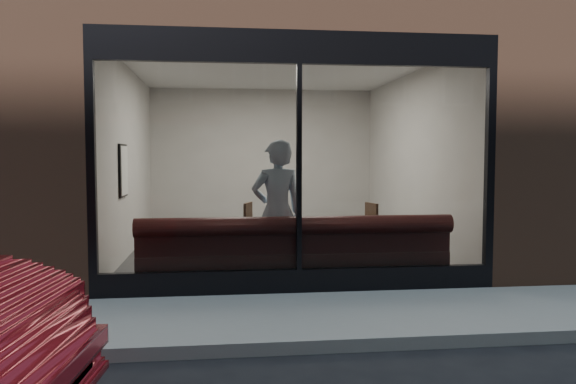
{
  "coord_description": "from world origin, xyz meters",
  "views": [
    {
      "loc": [
        -0.95,
        -4.73,
        1.7
      ],
      "look_at": [
        -0.09,
        2.4,
        1.23
      ],
      "focal_mm": 35.0,
      "sensor_mm": 36.0,
      "label": 1
    }
  ],
  "objects": [
    {
      "name": "ground",
      "position": [
        0.0,
        0.0,
        0.0
      ],
      "size": [
        120.0,
        120.0,
        0.0
      ],
      "primitive_type": "plane",
      "color": "black",
      "rests_on": "ground"
    },
    {
      "name": "sidewalk_near",
      "position": [
        0.0,
        1.0,
        0.01
      ],
      "size": [
        40.0,
        2.0,
        0.01
      ],
      "primitive_type": "cube",
      "color": "gray",
      "rests_on": "ground"
    },
    {
      "name": "kerb_near",
      "position": [
        0.0,
        -0.05,
        0.06
      ],
      "size": [
        40.0,
        0.1,
        0.12
      ],
      "primitive_type": "cube",
      "color": "gray",
      "rests_on": "ground"
    },
    {
      "name": "host_building_pier_left",
      "position": [
        -3.75,
        8.0,
        1.6
      ],
      "size": [
        2.5,
        12.0,
        3.2
      ],
      "primitive_type": "cube",
      "color": "brown",
      "rests_on": "ground"
    },
    {
      "name": "host_building_pier_right",
      "position": [
        3.75,
        8.0,
        1.6
      ],
      "size": [
        2.5,
        12.0,
        3.2
      ],
      "primitive_type": "cube",
      "color": "brown",
      "rests_on": "ground"
    },
    {
      "name": "host_building_backfill",
      "position": [
        0.0,
        11.0,
        1.6
      ],
      "size": [
        5.0,
        6.0,
        3.2
      ],
      "primitive_type": "cube",
      "color": "brown",
      "rests_on": "ground"
    },
    {
      "name": "cafe_floor",
      "position": [
        0.0,
        5.0,
        0.02
      ],
      "size": [
        6.0,
        6.0,
        0.0
      ],
      "primitive_type": "plane",
      "color": "#2D2D30",
      "rests_on": "ground"
    },
    {
      "name": "cafe_ceiling",
      "position": [
        0.0,
        5.0,
        3.19
      ],
      "size": [
        6.0,
        6.0,
        0.0
      ],
      "primitive_type": "plane",
      "rotation": [
        3.14,
        0.0,
        0.0
      ],
      "color": "white",
      "rests_on": "host_building_upper"
    },
    {
      "name": "cafe_wall_back",
      "position": [
        0.0,
        7.99,
        1.6
      ],
      "size": [
        5.0,
        0.0,
        5.0
      ],
      "primitive_type": "plane",
      "rotation": [
        1.57,
        0.0,
        0.0
      ],
      "color": "#BCB9B3",
      "rests_on": "ground"
    },
    {
      "name": "cafe_wall_left",
      "position": [
        -2.49,
        5.0,
        1.6
      ],
      "size": [
        0.0,
        6.0,
        6.0
      ],
      "primitive_type": "plane",
      "rotation": [
        1.57,
        0.0,
        1.57
      ],
      "color": "#BCB9B3",
      "rests_on": "ground"
    },
    {
      "name": "cafe_wall_right",
      "position": [
        2.49,
        5.0,
        1.6
      ],
      "size": [
        0.0,
        6.0,
        6.0
      ],
      "primitive_type": "plane",
      "rotation": [
        1.57,
        0.0,
        -1.57
      ],
      "color": "#BCB9B3",
      "rests_on": "ground"
    },
    {
      "name": "storefront_kick",
      "position": [
        0.0,
        2.05,
        0.15
      ],
      "size": [
        5.0,
        0.1,
        0.3
      ],
      "primitive_type": "cube",
      "color": "black",
      "rests_on": "ground"
    },
    {
      "name": "storefront_header",
      "position": [
        0.0,
        2.05,
        3.0
      ],
      "size": [
        5.0,
        0.1,
        0.4
      ],
      "primitive_type": "cube",
      "color": "black",
      "rests_on": "host_building_upper"
    },
    {
      "name": "storefront_mullion",
      "position": [
        0.0,
        2.05,
        1.55
      ],
      "size": [
        0.06,
        0.1,
        2.5
      ],
      "primitive_type": "cube",
      "color": "black",
      "rests_on": "storefront_kick"
    },
    {
      "name": "storefront_glass",
      "position": [
        0.0,
        2.02,
        1.55
      ],
      "size": [
        4.8,
        0.0,
        4.8
      ],
      "primitive_type": "plane",
      "rotation": [
        1.57,
        0.0,
        0.0
      ],
      "color": "white",
      "rests_on": "storefront_kick"
    },
    {
      "name": "banquette",
      "position": [
        0.0,
        2.45,
        0.23
      ],
      "size": [
        4.0,
        0.55,
        0.45
      ],
      "primitive_type": "cube",
      "color": "#3B1715",
      "rests_on": "cafe_floor"
    },
    {
      "name": "person",
      "position": [
        -0.21,
        2.66,
        0.95
      ],
      "size": [
        0.77,
        0.58,
        1.9
      ],
      "primitive_type": "imported",
      "rotation": [
        0.0,
        0.0,
        3.33
      ],
      "color": "#99B0C6",
      "rests_on": "cafe_floor"
    },
    {
      "name": "cafe_table_left",
      "position": [
        -1.61,
        3.18,
        0.74
      ],
      "size": [
        0.67,
        0.67,
        0.04
      ],
      "primitive_type": "cube",
      "rotation": [
        0.0,
        0.0,
        -0.03
      ],
      "color": "#332013",
      "rests_on": "cafe_floor"
    },
    {
      "name": "cafe_table_right",
      "position": [
        1.57,
        3.28,
        0.74
      ],
      "size": [
        0.68,
        0.68,
        0.04
      ],
      "primitive_type": "cube",
      "rotation": [
        0.0,
        0.0,
        0.14
      ],
      "color": "#332013",
      "rests_on": "cafe_floor"
    },
    {
      "name": "cafe_chair_left",
      "position": [
        -0.7,
        4.24,
        0.24
      ],
      "size": [
        0.49,
        0.49,
        0.04
      ],
      "primitive_type": "cube",
      "rotation": [
        0.0,
        0.0,
        2.81
      ],
      "color": "#332013",
      "rests_on": "cafe_floor"
    },
    {
      "name": "cafe_chair_right",
      "position": [
        1.23,
        3.84,
        0.24
      ],
      "size": [
        0.45,
        0.45,
        0.04
      ],
      "primitive_type": "cube",
      "rotation": [
        0.0,
        0.0,
        3.37
      ],
      "color": "#332013",
      "rests_on": "cafe_floor"
    },
    {
      "name": "wall_poster",
      "position": [
        -2.45,
        4.29,
        1.46
      ],
      "size": [
        0.02,
        0.57,
        0.77
      ],
      "primitive_type": "cube",
      "color": "white",
      "rests_on": "cafe_wall_left"
    }
  ]
}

